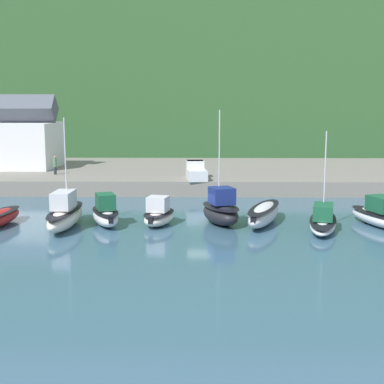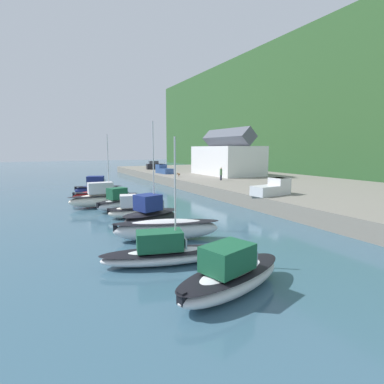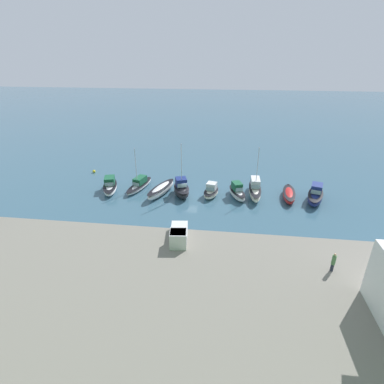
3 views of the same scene
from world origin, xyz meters
name	(u,v)px [view 3 (image 3 of 3)]	position (x,y,z in m)	size (l,w,h in m)	color
ground_plane	(190,196)	(0.00, 0.00, 0.00)	(320.00, 320.00, 0.00)	#385B70
quay_promenade	(151,317)	(0.00, 26.29, 0.81)	(129.78, 26.66, 1.61)	gray
moored_boat_0	(315,195)	(-20.23, -0.53, 1.06)	(4.25, 7.21, 2.86)	navy
moored_boat_1	(289,194)	(-16.25, -1.14, 0.66)	(2.74, 6.98, 1.24)	red
moored_boat_2	(255,189)	(-10.72, -1.53, 1.10)	(2.01, 8.16, 8.53)	white
moored_boat_3	(237,192)	(-7.78, -0.44, 0.93)	(3.61, 5.89, 2.56)	silver
moored_boat_4	(211,191)	(-3.52, -0.37, 0.84)	(3.08, 4.91, 2.33)	white
moored_boat_5	(181,189)	(1.44, -0.02, 1.14)	(3.96, 5.82, 9.10)	black
moored_boat_6	(161,190)	(4.90, 0.01, 0.85)	(4.33, 8.19, 1.62)	silver
moored_boat_7	(139,185)	(9.21, -1.87, 0.72)	(3.85, 8.03, 7.53)	silver
moored_boat_8	(110,186)	(14.01, -0.44, 0.87)	(4.13, 7.25, 2.41)	silver
pickup_truck_1	(179,235)	(-0.71, 15.60, 2.43)	(2.46, 4.91, 1.90)	silver
person_on_quay	(333,262)	(-17.02, 18.98, 2.71)	(0.40, 0.40, 2.14)	#232838
mooring_buoy_0	(94,171)	(20.42, -8.21, 0.29)	(0.58, 0.58, 0.58)	yellow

